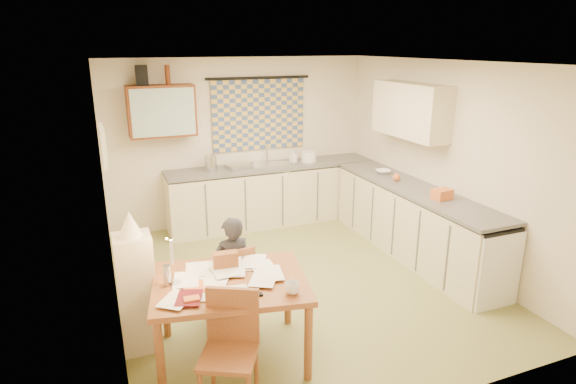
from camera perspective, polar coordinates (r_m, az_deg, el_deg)
name	(u,v)px	position (r m, az deg, el deg)	size (l,w,h in m)	color
floor	(297,281)	(5.79, 1.12, -10.53)	(4.00, 4.50, 0.02)	olive
ceiling	(299,61)	(5.13, 1.29, 15.25)	(4.00, 4.50, 0.02)	white
wall_back	(240,142)	(7.40, -5.74, 5.93)	(4.00, 0.02, 2.50)	beige
wall_front	(427,260)	(3.49, 16.12, -7.80)	(4.00, 0.02, 2.50)	beige
wall_left	(105,200)	(4.92, -20.85, -0.90)	(0.02, 4.50, 2.50)	beige
wall_right	(445,163)	(6.36, 18.11, 3.32)	(0.02, 4.50, 2.50)	beige
window_blind	(259,115)	(7.38, -3.48, 9.11)	(1.45, 0.03, 1.05)	#394F7E
curtain_rod	(259,78)	(7.31, -3.51, 13.36)	(0.04, 0.04, 1.60)	black
wall_cabinet	(162,111)	(6.90, -14.75, 9.28)	(0.90, 0.34, 0.70)	#56230C
wall_cabinet_glass	(163,112)	(6.74, -14.55, 9.11)	(0.84, 0.02, 0.64)	#99B2A5
upper_cabinet_right	(410,110)	(6.57, 14.30, 9.38)	(0.34, 1.30, 0.70)	beige
framed_print	(103,146)	(5.20, -21.09, 5.15)	(0.04, 0.50, 0.40)	beige
print_canvas	(106,145)	(5.20, -20.81, 5.18)	(0.01, 0.42, 0.32)	white
counter_back	(275,194)	(7.45, -1.49, -0.25)	(3.30, 0.62, 0.92)	beige
counter_right	(413,222)	(6.51, 14.60, -3.45)	(0.62, 2.95, 0.92)	beige
stove	(482,261)	(5.66, 21.97, -7.60)	(0.56, 0.56, 0.86)	white
sink	(271,168)	(7.31, -2.00, 2.90)	(0.55, 0.45, 0.10)	silver
tap	(267,154)	(7.43, -2.51, 4.56)	(0.03, 0.03, 0.28)	silver
dish_rack	(239,166)	(7.14, -5.89, 3.05)	(0.35, 0.30, 0.06)	silver
kettle	(211,163)	(7.02, -9.17, 3.43)	(0.18, 0.18, 0.24)	silver
mixing_bowl	(309,157)	(7.51, 2.49, 4.22)	(0.24, 0.24, 0.16)	white
soap_bottle	(293,156)	(7.46, 0.62, 4.26)	(0.11, 0.11, 0.19)	white
bowl	(383,172)	(6.95, 11.21, 2.38)	(0.25, 0.25, 0.05)	white
orange_bag	(442,194)	(5.97, 17.80, -0.23)	(0.22, 0.16, 0.12)	orange
fruit_orange	(397,177)	(6.60, 12.74, 1.71)	(0.10, 0.10, 0.10)	orange
speaker	(142,75)	(6.83, -16.95, 13.09)	(0.16, 0.20, 0.26)	black
bottle_green	(145,75)	(6.84, -16.57, 13.12)	(0.07, 0.07, 0.26)	#195926
bottle_brown	(168,75)	(6.87, -14.08, 13.33)	(0.07, 0.07, 0.26)	#56230C
dining_table	(232,319)	(4.38, -6.69, -14.68)	(1.46, 1.21, 0.75)	brown
chair_far	(232,299)	(4.92, -6.71, -12.43)	(0.43, 0.43, 0.84)	brown
chair_near	(230,372)	(3.94, -6.90, -20.47)	(0.56, 0.56, 0.91)	brown
person	(232,271)	(4.79, -6.61, -9.30)	(0.43, 0.31, 1.11)	black
shelf_stand	(137,293)	(4.58, -17.46, -11.38)	(0.32, 0.30, 1.11)	beige
lampshade	(130,224)	(4.31, -18.25, -3.58)	(0.20, 0.20, 0.22)	beige
letter_rack	(225,261)	(4.37, -7.44, -8.08)	(0.22, 0.10, 0.16)	brown
mug	(292,288)	(3.95, 0.50, -11.32)	(0.14, 0.14, 0.10)	white
magazine	(176,299)	(3.97, -13.09, -12.24)	(0.27, 0.31, 0.02)	maroon
book	(184,289)	(4.11, -12.28, -11.13)	(0.20, 0.25, 0.02)	orange
orange_box	(192,300)	(3.91, -11.33, -12.45)	(0.12, 0.08, 0.04)	orange
eyeglasses	(255,295)	(3.94, -3.97, -12.12)	(0.13, 0.04, 0.02)	black
candle_holder	(167,275)	(4.18, -14.13, -9.56)	(0.06, 0.06, 0.18)	silver
candle	(172,252)	(4.10, -13.61, -6.97)	(0.02, 0.02, 0.22)	white
candle_flame	(167,239)	(4.05, -14.19, -5.40)	(0.02, 0.02, 0.02)	#FFCC66
papers	(226,275)	(4.26, -7.31, -9.74)	(1.13, 0.88, 0.03)	white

